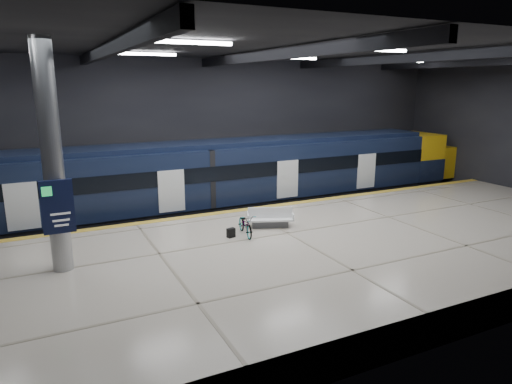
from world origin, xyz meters
TOP-DOWN VIEW (x-y plane):
  - ground at (0.00, 0.00)m, footprint 30.00×30.00m
  - room_shell at (-0.00, 0.00)m, footprint 30.10×16.10m
  - platform at (0.00, -2.50)m, footprint 30.00×11.00m
  - safety_strip at (0.00, 2.75)m, footprint 30.00×0.40m
  - rails at (0.00, 5.50)m, footprint 30.00×1.52m
  - train at (1.68, 5.50)m, footprint 29.40×2.84m
  - bench at (-0.25, -0.01)m, footprint 1.98×1.38m
  - bicycle at (-1.56, -0.51)m, footprint 0.79×1.67m
  - pannier_bag at (-2.16, -0.51)m, footprint 0.33×0.24m
  - info_column at (-8.00, -1.03)m, footprint 0.90×0.78m

SIDE VIEW (x-z plane):
  - ground at x=0.00m, z-range 0.00..0.00m
  - rails at x=0.00m, z-range 0.00..0.16m
  - platform at x=0.00m, z-range 0.00..1.10m
  - safety_strip at x=0.00m, z-range 1.10..1.11m
  - pannier_bag at x=-2.16m, z-range 1.10..1.45m
  - bench at x=-0.25m, z-range 0.98..1.79m
  - bicycle at x=-1.56m, z-range 1.10..1.94m
  - train at x=1.68m, z-range 0.16..3.95m
  - info_column at x=-8.00m, z-range 1.01..7.91m
  - room_shell at x=0.00m, z-range 1.69..9.74m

